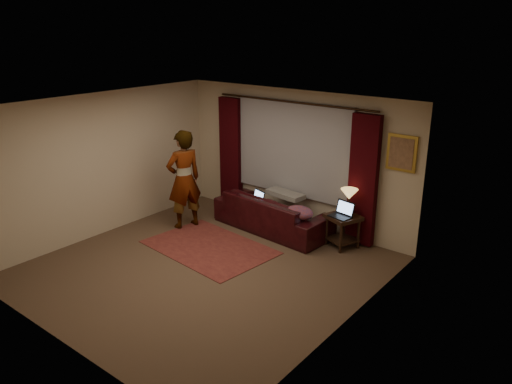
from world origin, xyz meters
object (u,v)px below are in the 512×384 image
Objects in this scene: end_table at (342,231)px; tiffany_lamp at (349,202)px; laptop_table at (341,210)px; sofa at (273,206)px; laptop_sofa at (254,198)px; person at (184,180)px.

end_table is 1.23× the size of tiffany_lamp.
tiffany_lamp is at bearing 78.81° from laptop_table.
sofa is 4.87× the size of tiffany_lamp.
laptop_sofa is at bearing -171.34° from tiffany_lamp.
tiffany_lamp reaches higher than laptop_table.
laptop_table reaches higher than end_table.
person is at bearing -159.41° from end_table.
end_table is at bearing 98.58° from laptop_table.
end_table is at bearing -138.27° from tiffany_lamp.
sofa is at bearing 140.10° from person.
sofa is 1.43m from laptop_table.
tiffany_lamp is 0.25× the size of person.
person is at bearing -158.87° from tiffany_lamp.
laptop_sofa is at bearing -165.45° from laptop_table.
person is at bearing -122.98° from laptop_sofa.
sofa is at bearing 31.11° from laptop_sofa.
sofa is at bearing -167.96° from laptop_table.
person reaches higher than end_table.
sofa is 1.74m from person.
laptop_sofa is 0.18× the size of person.
end_table is 1.49× the size of laptop_table.
laptop_table is at bearing -173.77° from sofa.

